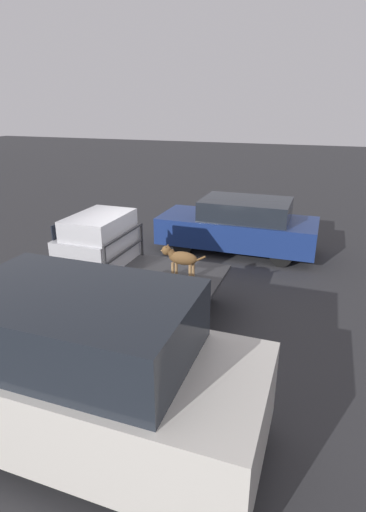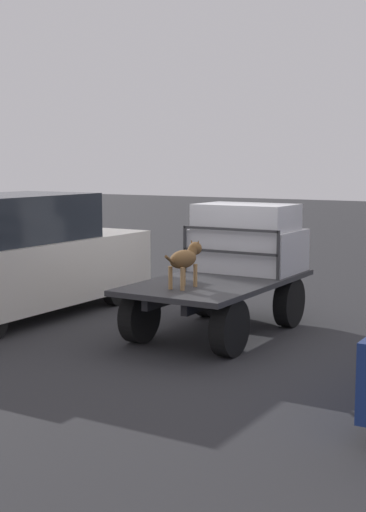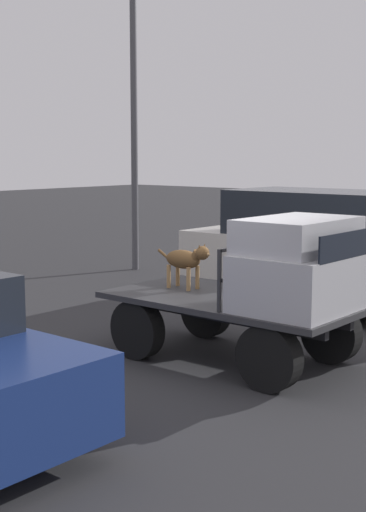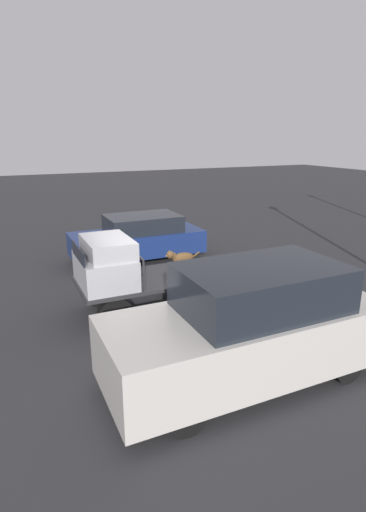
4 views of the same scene
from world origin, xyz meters
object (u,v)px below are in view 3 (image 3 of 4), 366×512
(parked_pickup_far, at_px, (323,253))
(light_pole_near, at_px, (134,75))
(dog, at_px, (187,260))
(flatbed_truck, at_px, (233,317))

(parked_pickup_far, xyz_separation_m, light_pole_near, (-5.71, 1.15, 3.57))
(light_pole_near, bearing_deg, dog, -40.40)
(dog, xyz_separation_m, parked_pickup_far, (0.23, 3.52, -0.26))
(dog, relative_size, light_pole_near, 0.14)
(parked_pickup_far, bearing_deg, dog, -100.50)
(dog, height_order, light_pole_near, light_pole_near)
(dog, xyz_separation_m, light_pole_near, (-5.48, 4.66, 3.31))
(flatbed_truck, bearing_deg, dog, 175.28)
(dog, height_order, parked_pickup_far, parked_pickup_far)
(parked_pickup_far, bearing_deg, flatbed_truck, -86.51)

